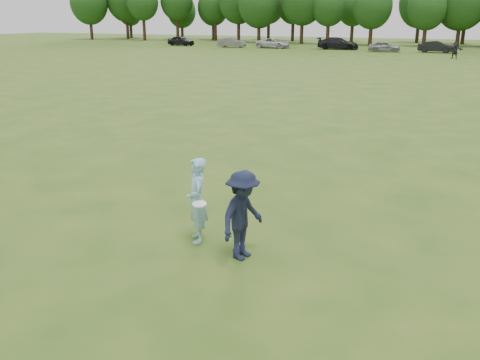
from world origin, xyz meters
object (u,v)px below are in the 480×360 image
Objects in this scene: thrower at (197,200)px; car_d at (338,43)px; car_b at (232,43)px; car_c at (273,43)px; car_a at (181,41)px; car_f at (436,47)px; defender at (243,215)px; player_far_d at (455,50)px; car_e at (384,46)px.

car_d is at bearing 157.65° from thrower.
car_c is at bearing -87.53° from car_b.
car_a is at bearing 177.19° from thrower.
defender is at bearing -172.72° from car_f.
player_far_d is 0.33× the size of car_d.
car_b is 21.18m from car_e.
player_far_d is at bearing -140.78° from car_e.
car_c is 1.14× the size of car_f.
player_far_d is 0.37× the size of car_c.
car_a is at bearing 43.19° from defender.
car_a reaches higher than car_e.
thrower is at bearing -158.67° from car_c.
thrower is 0.43× the size of car_b.
car_b is 0.96× the size of car_f.
defender is 65.42m from car_b.
thrower is at bearing -159.99° from car_b.
car_f reaches higher than car_c.
car_c is at bearing 165.66° from thrower.
car_a is 1.07× the size of car_e.
car_e is (6.37, -2.52, -0.13)m from car_d.
car_d is (14.79, 1.47, 0.12)m from car_b.
car_b is at bearing 170.89° from thrower.
car_c is at bearing -84.61° from car_a.
car_f is (21.14, -0.70, 0.02)m from car_c.
car_b is 27.14m from car_f.
player_far_d is at bearing 143.30° from thrower.
player_far_d is at bearing -129.02° from car_d.
defender is 63.78m from car_c.
thrower is 0.41× the size of car_f.
thrower is 64.65m from car_b.
car_c is (6.00, 0.64, 0.00)m from car_b.
defender is 59.51m from car_f.
car_a is (-38.14, 9.68, -0.18)m from player_far_d.
defender is at bearing -142.80° from car_a.
car_b is at bearing 37.02° from defender.
car_e is at bearing 106.75° from car_f.
car_a is 8.78m from car_b.
car_d is (-11.14, 60.70, -0.07)m from thrower.
thrower is at bearing -173.75° from car_d.
car_e is (-4.77, 58.18, -0.20)m from thrower.
car_f is (27.14, -0.06, 0.03)m from car_b.
car_b is 14.86m from car_d.
car_d is (8.79, 0.83, 0.12)m from car_c.
car_a reaches higher than car_b.
car_d is at bearing 90.31° from car_f.
player_far_d is at bearing -108.87° from car_c.
car_b is (-29.41, 8.72, -0.22)m from player_far_d.
defender is 50.90m from player_far_d.
car_a is at bearing 78.30° from car_e.
car_e is (-5.89, 58.52, -0.19)m from defender.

